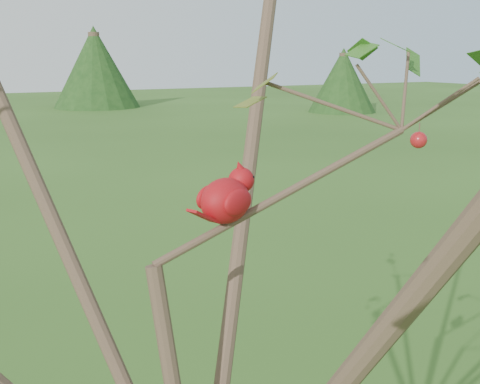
{
  "coord_description": "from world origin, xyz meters",
  "views": [
    {
      "loc": [
        -0.43,
        -1.02,
        2.37
      ],
      "look_at": [
        0.15,
        0.11,
        2.08
      ],
      "focal_mm": 45.0,
      "sensor_mm": 36.0,
      "label": 1
    }
  ],
  "objects": [
    {
      "name": "crabapple_tree",
      "position": [
        0.03,
        -0.02,
        2.12
      ],
      "size": [
        2.35,
        2.05,
        2.95
      ],
      "color": "#463525",
      "rests_on": "ground"
    },
    {
      "name": "cardinal",
      "position": [
        0.11,
        0.09,
        2.08
      ],
      "size": [
        0.19,
        0.13,
        0.14
      ],
      "rotation": [
        0.0,
        0.0,
        0.42
      ],
      "color": "#A30E19",
      "rests_on": "ground"
    }
  ]
}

